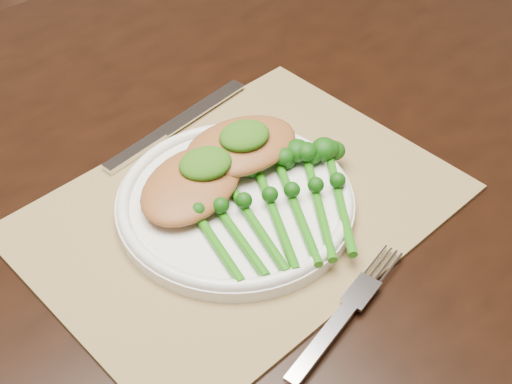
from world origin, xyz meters
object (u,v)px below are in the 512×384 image
placemat (241,209)px  dinner_plate (235,201)px  dining_table (182,370)px  broccolini_bundle (275,216)px  chicken_fillet_left (191,184)px

placemat → dinner_plate: (-0.01, 0.00, 0.01)m
dining_table → broccolini_bundle: size_ratio=7.99×
broccolini_bundle → placemat: bearing=121.0°
dining_table → dinner_plate: size_ratio=7.02×
dining_table → dinner_plate: (0.05, -0.08, 0.39)m
dinner_plate → broccolini_bundle: 0.05m
placemat → broccolini_bundle: size_ratio=1.99×
dining_table → broccolini_bundle: bearing=-70.7°
placemat → dining_table: bearing=110.3°
dining_table → dinner_plate: bearing=-68.1°
dinner_plate → broccolini_bundle: (0.02, -0.05, 0.01)m
dining_table → placemat: placemat is taller
broccolini_bundle → chicken_fillet_left: bearing=138.8°
dining_table → placemat: 0.39m
dining_table → chicken_fillet_left: (0.01, -0.05, 0.40)m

